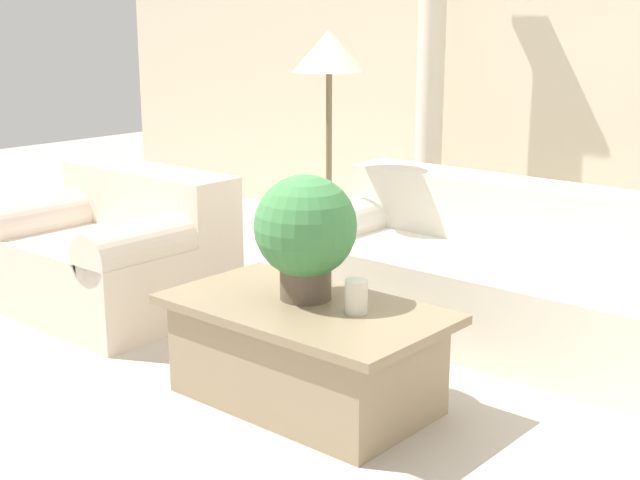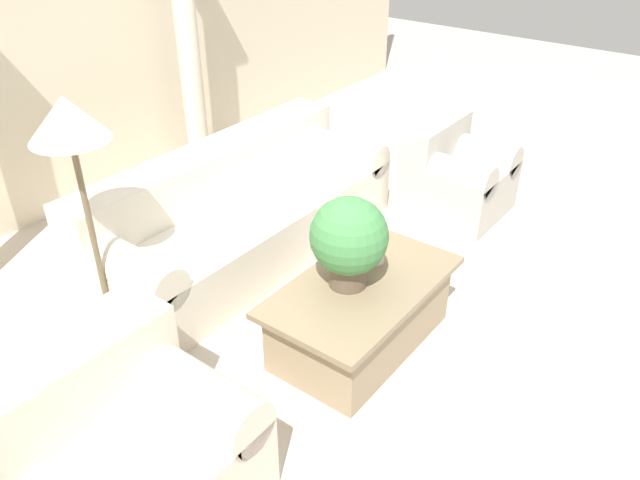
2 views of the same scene
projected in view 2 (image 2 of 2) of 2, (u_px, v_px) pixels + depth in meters
name	position (u px, v px, depth m)	size (l,w,h in m)	color
ground_plane	(322.00, 313.00, 4.17)	(16.00, 16.00, 0.00)	#BCB2A3
wall_back	(41.00, 13.00, 4.70)	(10.00, 0.06, 3.20)	beige
sofa_long	(240.00, 213.00, 4.67)	(2.50, 0.96, 0.79)	beige
loveseat	(91.00, 465.00, 2.71)	(1.24, 0.96, 0.79)	beige
coffee_table	(361.00, 313.00, 3.79)	(1.25, 0.71, 0.46)	#998466
potted_plant	(349.00, 239.00, 3.51)	(0.45, 0.45, 0.55)	brown
pillar_candle	(376.00, 252.00, 3.83)	(0.10, 0.10, 0.15)	silver
floor_lamp	(71.00, 137.00, 3.22)	(0.42, 0.42, 1.59)	brown
column_right	(187.00, 36.00, 5.32)	(0.27, 0.27, 2.54)	beige
armchair	(455.00, 174.00, 5.22)	(0.78, 0.77, 0.76)	#B7B2A8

